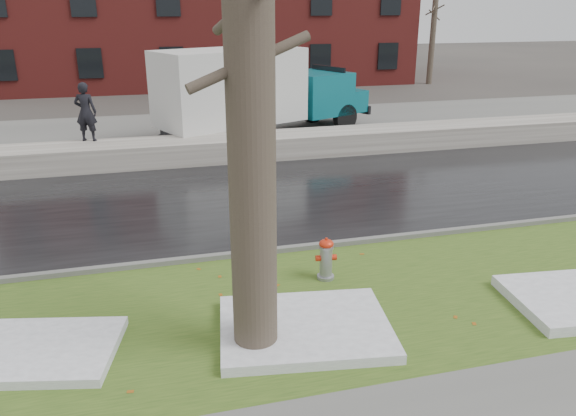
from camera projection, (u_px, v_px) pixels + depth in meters
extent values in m
plane|color=#47423D|center=(276.00, 277.00, 10.55)|extent=(120.00, 120.00, 0.00)
cube|color=#2F4C19|center=(293.00, 309.00, 9.41)|extent=(60.00, 4.50, 0.04)
cube|color=black|center=(235.00, 200.00, 14.64)|extent=(60.00, 7.00, 0.03)
cube|color=slate|center=(199.00, 133.00, 22.36)|extent=(60.00, 9.00, 0.03)
cube|color=slate|center=(264.00, 252.00, 11.44)|extent=(60.00, 0.15, 0.14)
cube|color=#BDB7AC|center=(213.00, 149.00, 18.33)|extent=(60.00, 1.60, 0.75)
cube|color=maroon|center=(196.00, 2.00, 36.58)|extent=(26.00, 12.00, 10.00)
cylinder|color=brown|center=(63.00, 34.00, 31.62)|extent=(0.36, 0.36, 6.50)
cylinder|color=brown|center=(61.00, 16.00, 31.30)|extent=(0.84, 1.62, 0.73)
cylinder|color=brown|center=(62.00, 28.00, 31.50)|extent=(1.40, 0.61, 0.63)
cylinder|color=brown|center=(433.00, 31.00, 35.09)|extent=(0.36, 0.36, 6.50)
cylinder|color=brown|center=(434.00, 15.00, 34.77)|extent=(0.84, 1.62, 0.73)
cylinder|color=brown|center=(436.00, 0.00, 34.46)|extent=(1.08, 1.26, 0.66)
cylinder|color=brown|center=(434.00, 25.00, 34.97)|extent=(1.40, 0.61, 0.63)
cylinder|color=gray|center=(326.00, 261.00, 10.30)|extent=(0.25, 0.25, 0.70)
ellipsoid|color=red|center=(326.00, 244.00, 10.18)|extent=(0.30, 0.30, 0.16)
cylinder|color=red|center=(326.00, 239.00, 10.15)|extent=(0.06, 0.06, 0.05)
cylinder|color=red|center=(318.00, 258.00, 10.26)|extent=(0.11, 0.12, 0.11)
cylinder|color=red|center=(334.00, 257.00, 10.30)|extent=(0.11, 0.12, 0.11)
cylinder|color=gray|center=(324.00, 254.00, 10.41)|extent=(0.15, 0.11, 0.14)
cylinder|color=brown|center=(250.00, 71.00, 6.97)|extent=(0.74, 0.74, 8.01)
cylinder|color=brown|center=(248.00, 3.00, 6.69)|extent=(0.66, 1.95, 0.83)
cylinder|color=brown|center=(250.00, 62.00, 6.93)|extent=(1.66, 0.44, 0.72)
cube|color=black|center=(260.00, 121.00, 21.35)|extent=(7.53, 3.95, 0.21)
cube|color=beige|center=(230.00, 87.00, 20.13)|extent=(5.78, 4.30, 2.62)
cube|color=#0C6270|center=(315.00, 93.00, 22.67)|extent=(2.97, 3.02, 1.65)
cube|color=#0C6270|center=(341.00, 99.00, 23.62)|extent=(1.91, 2.42, 0.87)
cube|color=black|center=(328.00, 77.00, 22.86)|extent=(0.84, 1.82, 0.87)
cube|color=black|center=(152.00, 147.00, 18.87)|extent=(1.99, 1.73, 0.65)
cylinder|color=black|center=(345.00, 117.00, 22.65)|extent=(1.10, 0.69, 1.07)
cylinder|color=black|center=(312.00, 110.00, 24.16)|extent=(1.10, 0.69, 1.07)
cylinder|color=black|center=(254.00, 132.00, 20.06)|extent=(1.10, 0.69, 1.07)
cylinder|color=black|center=(224.00, 123.00, 21.57)|extent=(1.10, 0.69, 1.07)
cylinder|color=black|center=(217.00, 138.00, 19.16)|extent=(1.10, 0.69, 1.07)
cylinder|color=black|center=(188.00, 128.00, 20.67)|extent=(1.10, 0.69, 1.07)
imported|color=black|center=(86.00, 112.00, 17.51)|extent=(0.77, 0.61, 1.84)
cube|color=white|center=(305.00, 328.00, 8.68)|extent=(2.86, 2.35, 0.16)
cube|color=white|center=(39.00, 351.00, 8.12)|extent=(2.50, 2.04, 0.14)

